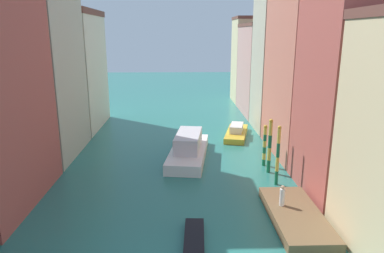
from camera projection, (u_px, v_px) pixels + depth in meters
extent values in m
plane|color=#28756B|center=(176.00, 145.00, 40.13)|extent=(154.00, 154.00, 0.00)
cube|color=#BCB299|center=(32.00, 50.00, 34.56)|extent=(7.49, 10.18, 21.32)
cube|color=beige|center=(70.00, 73.00, 46.34)|extent=(7.49, 11.39, 14.35)
cube|color=brown|center=(64.00, 12.00, 44.42)|extent=(7.64, 11.62, 0.75)
cube|color=#B25147|center=(363.00, 69.00, 26.01)|extent=(7.49, 8.28, 19.46)
cube|color=#C6705B|center=(314.00, 67.00, 35.66)|extent=(7.49, 10.86, 17.93)
cube|color=#BCB299|center=(286.00, 65.00, 45.04)|extent=(7.49, 7.27, 16.69)
cube|color=tan|center=(267.00, 71.00, 55.05)|extent=(7.49, 11.95, 13.14)
cube|color=brown|center=(269.00, 25.00, 53.31)|extent=(7.64, 12.19, 0.48)
cube|color=beige|center=(254.00, 61.00, 64.37)|extent=(7.49, 7.45, 14.51)
cube|color=brown|center=(256.00, 18.00, 62.46)|extent=(7.64, 7.59, 0.51)
cube|color=brown|center=(296.00, 216.00, 23.94)|extent=(3.29, 7.85, 0.68)
cylinder|color=white|center=(282.00, 197.00, 24.57)|extent=(0.36, 0.36, 1.22)
sphere|color=tan|center=(283.00, 187.00, 24.38)|extent=(0.26, 0.26, 0.26)
cylinder|color=#197247|center=(276.00, 178.00, 29.61)|extent=(0.27, 0.27, 1.20)
cylinder|color=#E5D14C|center=(277.00, 164.00, 29.30)|extent=(0.27, 0.27, 1.20)
cylinder|color=#197247|center=(278.00, 150.00, 29.00)|extent=(0.27, 0.27, 1.20)
cylinder|color=#E5D14C|center=(279.00, 136.00, 28.69)|extent=(0.27, 0.27, 1.20)
sphere|color=gold|center=(280.00, 128.00, 28.51)|extent=(0.30, 0.30, 0.30)
cylinder|color=#197247|center=(268.00, 166.00, 32.23)|extent=(0.33, 0.33, 1.17)
cylinder|color=#E5D14C|center=(269.00, 154.00, 31.93)|extent=(0.33, 0.33, 1.17)
cylinder|color=#197247|center=(270.00, 141.00, 31.64)|extent=(0.33, 0.33, 1.17)
cylinder|color=#E5D14C|center=(271.00, 129.00, 31.34)|extent=(0.33, 0.33, 1.17)
sphere|color=gold|center=(271.00, 121.00, 31.16)|extent=(0.36, 0.36, 0.36)
cylinder|color=#197247|center=(264.00, 162.00, 33.97)|extent=(0.32, 0.32, 0.61)
cylinder|color=#E5D14C|center=(264.00, 156.00, 33.82)|extent=(0.32, 0.32, 0.61)
cylinder|color=#197247|center=(264.00, 150.00, 33.66)|extent=(0.32, 0.32, 0.61)
cylinder|color=#E5D14C|center=(265.00, 144.00, 33.51)|extent=(0.32, 0.32, 0.61)
cylinder|color=#197247|center=(265.00, 138.00, 33.35)|extent=(0.32, 0.32, 0.61)
cylinder|color=#E5D14C|center=(265.00, 131.00, 33.19)|extent=(0.32, 0.32, 0.61)
sphere|color=gold|center=(266.00, 127.00, 33.08)|extent=(0.35, 0.35, 0.35)
cube|color=white|center=(188.00, 153.00, 35.99)|extent=(4.68, 10.59, 1.04)
cube|color=silver|center=(188.00, 141.00, 35.66)|extent=(3.03, 5.81, 1.55)
cube|color=gold|center=(236.00, 134.00, 43.50)|extent=(3.95, 7.58, 0.66)
cube|color=silver|center=(237.00, 128.00, 43.31)|extent=(2.13, 3.36, 0.85)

